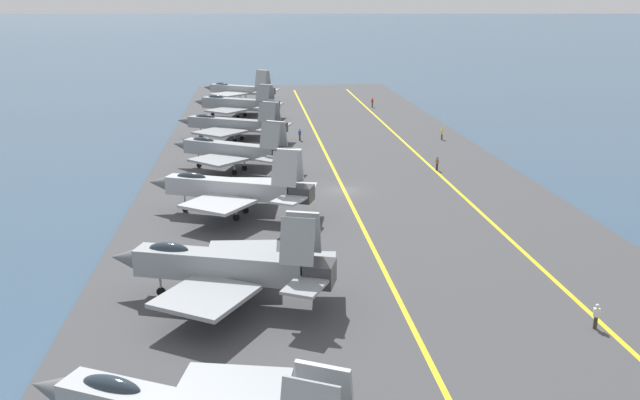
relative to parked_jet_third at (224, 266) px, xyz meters
name	(u,v)px	position (x,y,z in m)	size (l,w,h in m)	color
ground_plane	(344,194)	(26.58, -11.71, -2.96)	(2000.00, 2000.00, 0.00)	#334C66
carrier_deck	(344,192)	(26.58, -11.71, -2.76)	(186.30, 43.38, 0.40)	#424244
deck_stripe_foul_line	(453,187)	(26.58, -23.64, -2.56)	(167.67, 0.36, 0.01)	yellow
deck_stripe_centerline	(344,190)	(26.58, -11.71, -2.56)	(167.67, 0.36, 0.01)	yellow
parked_jet_third	(224,266)	(0.00, 0.00, 0.00)	(13.33, 15.71, 6.49)	gray
parked_jet_fourth	(232,188)	(18.74, -0.13, 0.16)	(12.38, 16.31, 6.66)	#A8AAAF
parked_jet_fifth	(233,150)	(35.86, 0.16, 0.08)	(12.64, 15.84, 6.40)	gray
parked_jet_sixth	(233,124)	(54.08, 0.63, -0.14)	(13.73, 17.08, 5.92)	gray
parked_jet_seventh	(236,104)	(74.69, 0.47, -0.27)	(13.46, 16.04, 5.85)	gray
parked_jet_eighth	(240,89)	(91.98, 0.11, 0.03)	(13.63, 15.64, 6.59)	#93999E
crew_blue_vest	(300,134)	(53.65, -8.92, -1.63)	(0.46, 0.43, 1.70)	#383328
crew_yellow_vest	(442,133)	(52.14, -29.45, -1.62)	(0.44, 0.36, 1.71)	#4C473D
crew_red_vest	(372,102)	(83.49, -24.78, -1.58)	(0.46, 0.44, 1.79)	#383328
crew_brown_vest	(437,163)	(34.14, -23.85, -1.65)	(0.40, 0.28, 1.67)	#232328
crew_white_vest	(596,315)	(-6.26, -22.89, -1.65)	(0.40, 0.45, 1.66)	#383328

